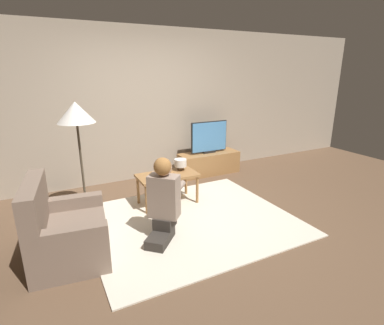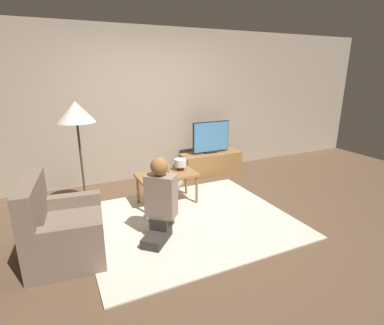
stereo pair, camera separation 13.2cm
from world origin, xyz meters
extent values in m
plane|color=brown|center=(0.00, 0.00, 0.00)|extent=(10.00, 10.00, 0.00)
cube|color=tan|center=(0.00, 1.93, 1.30)|extent=(10.00, 0.06, 2.60)
cube|color=beige|center=(0.00, 0.00, 0.01)|extent=(2.56, 2.17, 0.02)
cube|color=olive|center=(1.16, 1.54, 0.20)|extent=(1.15, 0.42, 0.41)
cube|color=black|center=(1.16, 1.54, 0.43)|extent=(0.25, 0.08, 0.04)
cube|color=black|center=(1.16, 1.55, 0.71)|extent=(0.74, 0.03, 0.57)
cube|color=#4C8CC6|center=(1.16, 1.54, 0.71)|extent=(0.71, 0.04, 0.54)
cube|color=olive|center=(-0.06, 0.63, 0.44)|extent=(0.86, 0.45, 0.04)
cylinder|color=olive|center=(-0.45, 0.44, 0.21)|extent=(0.04, 0.04, 0.43)
cylinder|color=olive|center=(0.32, 0.44, 0.21)|extent=(0.04, 0.04, 0.43)
cylinder|color=olive|center=(-0.45, 0.82, 0.21)|extent=(0.04, 0.04, 0.43)
cylinder|color=olive|center=(0.32, 0.82, 0.21)|extent=(0.04, 0.04, 0.43)
cylinder|color=#4C4233|center=(-1.18, 0.88, 0.01)|extent=(0.28, 0.28, 0.03)
cylinder|color=#4C4233|center=(-1.18, 0.88, 0.76)|extent=(0.03, 0.03, 1.45)
cone|color=silver|center=(-1.18, 0.88, 1.39)|extent=(0.47, 0.47, 0.27)
cube|color=#7A6656|center=(-1.47, -0.12, 0.19)|extent=(0.83, 0.98, 0.39)
cube|color=#7A6656|center=(-1.75, -0.09, 0.63)|extent=(0.27, 0.91, 0.48)
cube|color=#7A6656|center=(-1.52, -0.50, 0.26)|extent=(0.74, 0.23, 0.53)
cube|color=#7A6656|center=(-1.43, 0.25, 0.26)|extent=(0.74, 0.23, 0.53)
cube|color=#332D28|center=(-0.55, -0.31, 0.07)|extent=(0.44, 0.45, 0.11)
cube|color=#332D28|center=(-0.45, -0.20, 0.20)|extent=(0.32, 0.33, 0.14)
cube|color=gray|center=(-0.45, -0.20, 0.52)|extent=(0.39, 0.38, 0.50)
sphere|color=#DBAD8E|center=(-0.45, -0.20, 0.87)|extent=(0.20, 0.20, 0.20)
sphere|color=#9E6B38|center=(-0.46, -0.21, 0.88)|extent=(0.20, 0.20, 0.20)
cube|color=black|center=(-0.20, 0.08, 0.54)|extent=(0.12, 0.12, 0.04)
cylinder|color=gray|center=(-0.20, -0.08, 0.54)|extent=(0.26, 0.27, 0.07)
cylinder|color=gray|center=(-0.35, 0.06, 0.54)|extent=(0.26, 0.27, 0.07)
cube|color=olive|center=(-0.08, 0.64, 0.54)|extent=(0.11, 0.01, 0.15)
cylinder|color=#4C3823|center=(0.18, 0.71, 0.49)|extent=(0.10, 0.10, 0.06)
cylinder|color=silver|center=(0.18, 0.71, 0.58)|extent=(0.18, 0.18, 0.11)
cube|color=black|center=(-0.14, 0.54, 0.47)|extent=(0.04, 0.15, 0.02)
camera|label=1|loc=(-1.60, -3.14, 1.89)|focal=28.00mm
camera|label=2|loc=(-1.48, -3.20, 1.89)|focal=28.00mm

